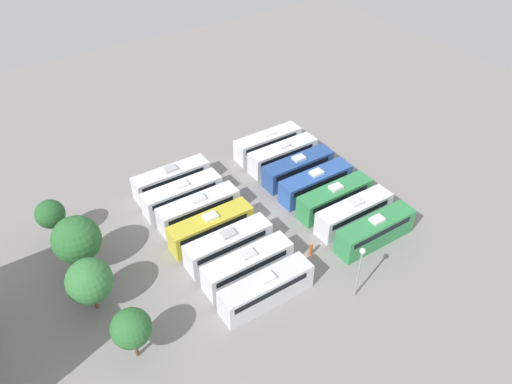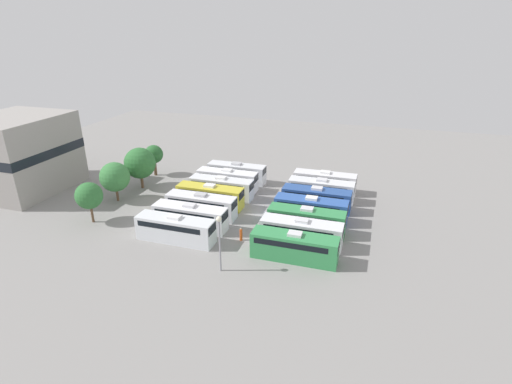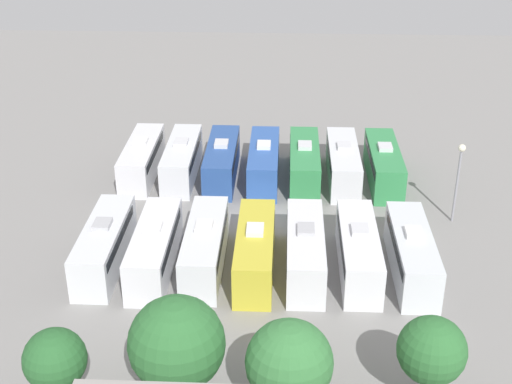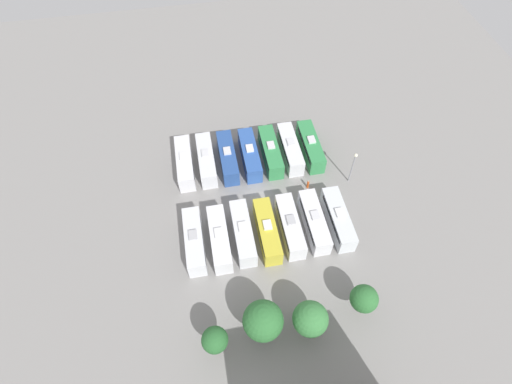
% 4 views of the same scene
% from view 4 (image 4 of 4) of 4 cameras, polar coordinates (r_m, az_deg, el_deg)
% --- Properties ---
extents(ground_plane, '(122.84, 122.84, 0.00)m').
position_cam_4_polar(ground_plane, '(65.29, 0.21, -0.55)').
color(ground_plane, gray).
extents(bus_0, '(2.63, 10.09, 3.50)m').
position_cam_4_polar(bus_0, '(70.52, 7.79, 6.51)').
color(bus_0, '#338C4C').
rests_on(bus_0, ground_plane).
extents(bus_1, '(2.63, 10.09, 3.50)m').
position_cam_4_polar(bus_1, '(69.73, 4.91, 6.18)').
color(bus_1, silver).
rests_on(bus_1, ground_plane).
extents(bus_2, '(2.63, 10.09, 3.50)m').
position_cam_4_polar(bus_2, '(69.08, 2.10, 5.79)').
color(bus_2, '#338C4C').
rests_on(bus_2, ground_plane).
extents(bus_3, '(2.63, 10.09, 3.50)m').
position_cam_4_polar(bus_3, '(68.56, -0.89, 5.35)').
color(bus_3, '#2D56A8').
rests_on(bus_3, ground_plane).
extents(bus_4, '(2.63, 10.09, 3.50)m').
position_cam_4_polar(bus_4, '(68.34, -4.07, 4.97)').
color(bus_4, '#284C93').
rests_on(bus_4, ground_plane).
extents(bus_5, '(2.63, 10.09, 3.50)m').
position_cam_4_polar(bus_5, '(68.34, -7.11, 4.60)').
color(bus_5, silver).
rests_on(bus_5, ground_plane).
extents(bus_6, '(2.63, 10.09, 3.50)m').
position_cam_4_polar(bus_6, '(68.45, -10.15, 4.14)').
color(bus_6, silver).
rests_on(bus_6, ground_plane).
extents(bus_7, '(2.63, 10.09, 3.50)m').
position_cam_4_polar(bus_7, '(62.05, 11.66, -3.75)').
color(bus_7, silver).
rests_on(bus_7, ground_plane).
extents(bus_8, '(2.63, 10.09, 3.50)m').
position_cam_4_polar(bus_8, '(61.16, 8.32, -4.18)').
color(bus_8, white).
rests_on(bus_8, ground_plane).
extents(bus_9, '(2.63, 10.09, 3.50)m').
position_cam_4_polar(bus_9, '(60.32, 4.90, -4.85)').
color(bus_9, silver).
rests_on(bus_9, ground_plane).
extents(bus_10, '(2.63, 10.09, 3.50)m').
position_cam_4_polar(bus_10, '(59.70, 1.62, -5.55)').
color(bus_10, gold).
rests_on(bus_10, ground_plane).
extents(bus_11, '(2.63, 10.09, 3.50)m').
position_cam_4_polar(bus_11, '(59.54, -1.88, -5.81)').
color(bus_11, silver).
rests_on(bus_11, ground_plane).
extents(bus_12, '(2.63, 10.09, 3.50)m').
position_cam_4_polar(bus_12, '(59.25, -5.24, -6.64)').
color(bus_12, white).
rests_on(bus_12, ground_plane).
extents(bus_13, '(2.63, 10.09, 3.50)m').
position_cam_4_polar(bus_13, '(59.51, -8.81, -6.91)').
color(bus_13, silver).
rests_on(bus_13, ground_plane).
extents(worker_person, '(0.36, 0.36, 1.76)m').
position_cam_4_polar(worker_person, '(66.21, 7.43, 1.09)').
color(worker_person, '#CC4C19').
rests_on(worker_person, ground_plane).
extents(light_pole, '(0.60, 0.60, 6.71)m').
position_cam_4_polar(light_pole, '(65.44, 13.77, 4.09)').
color(light_pole, gray).
rests_on(light_pole, ground_plane).
extents(tree_0, '(3.68, 3.68, 5.82)m').
position_cam_4_polar(tree_0, '(54.46, 15.18, -14.50)').
color(tree_0, brown).
rests_on(tree_0, ground_plane).
extents(tree_1, '(4.55, 4.55, 6.20)m').
position_cam_4_polar(tree_1, '(52.30, 7.78, -17.52)').
color(tree_1, brown).
rests_on(tree_1, ground_plane).
extents(tree_2, '(5.13, 5.13, 6.92)m').
position_cam_4_polar(tree_2, '(51.36, 1.01, -17.90)').
color(tree_2, brown).
rests_on(tree_2, ground_plane).
extents(tree_3, '(3.30, 3.30, 5.63)m').
position_cam_4_polar(tree_3, '(51.35, -5.90, -20.29)').
color(tree_3, brown).
rests_on(tree_3, ground_plane).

